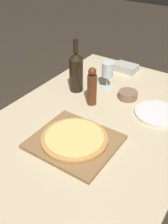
# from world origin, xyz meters

# --- Properties ---
(ground_plane) EXTENTS (12.00, 12.00, 0.00)m
(ground_plane) POSITION_xyz_m (0.00, 0.00, 0.00)
(ground_plane) COLOR #382D23
(dining_table) EXTENTS (0.99, 1.60, 0.76)m
(dining_table) POSITION_xyz_m (0.00, 0.00, 0.68)
(dining_table) COLOR #CCB78E
(dining_table) RESTS_ON ground_plane
(cutting_board) EXTENTS (0.38, 0.34, 0.02)m
(cutting_board) POSITION_xyz_m (0.01, -0.16, 0.77)
(cutting_board) COLOR olive
(cutting_board) RESTS_ON dining_table
(pizza) EXTENTS (0.31, 0.31, 0.02)m
(pizza) POSITION_xyz_m (0.01, -0.16, 0.79)
(pizza) COLOR #C68947
(pizza) RESTS_ON cutting_board
(wine_bottle) EXTENTS (0.08, 0.08, 0.33)m
(wine_bottle) POSITION_xyz_m (-0.27, 0.26, 0.89)
(wine_bottle) COLOR black
(wine_bottle) RESTS_ON dining_table
(pepper_mill) EXTENTS (0.05, 0.05, 0.23)m
(pepper_mill) POSITION_xyz_m (-0.11, 0.18, 0.87)
(pepper_mill) COLOR #5B2D19
(pepper_mill) RESTS_ON dining_table
(wine_glass) EXTENTS (0.07, 0.07, 0.17)m
(wine_glass) POSITION_xyz_m (-0.13, 0.39, 0.87)
(wine_glass) COLOR silver
(wine_glass) RESTS_ON dining_table
(small_bowl) EXTENTS (0.11, 0.11, 0.05)m
(small_bowl) POSITION_xyz_m (0.04, 0.34, 0.78)
(small_bowl) COLOR #84664C
(small_bowl) RESTS_ON dining_table
(dinner_plate) EXTENTS (0.25, 0.25, 0.01)m
(dinner_plate) POSITION_xyz_m (0.25, 0.29, 0.77)
(dinner_plate) COLOR white
(dinner_plate) RESTS_ON dining_table
(food_container) EXTENTS (0.15, 0.10, 0.05)m
(food_container) POSITION_xyz_m (-0.14, 0.67, 0.78)
(food_container) COLOR #BCB7AD
(food_container) RESTS_ON dining_table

